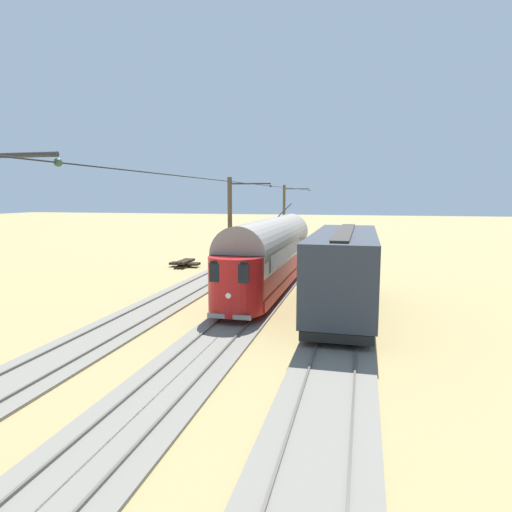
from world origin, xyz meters
TOP-DOWN VIEW (x-y plane):
  - ground_plane at (0.00, 0.00)m, footprint 220.00×220.00m
  - track_streetcar_siding at (-4.64, -0.31)m, footprint 2.80×80.00m
  - track_adjacent_siding at (0.00, -0.31)m, footprint 2.80×80.00m
  - track_third_siding at (4.64, -0.31)m, footprint 2.80×80.00m
  - vintage_streetcar at (0.00, 1.28)m, footprint 2.65×17.85m
  - boxcar_adjacent at (-4.64, 6.44)m, footprint 2.96×11.37m
  - catenary_pole_foreground at (2.48, -17.75)m, footprint 2.78×0.28m
  - catenary_pole_mid_near at (2.48, 1.45)m, footprint 2.78×0.28m
  - overhead_wire_run at (0.05, 0.74)m, footprint 2.57×42.41m
  - spare_tie_stack at (8.42, -5.29)m, footprint 2.40×2.40m

SIDE VIEW (x-z plane):
  - ground_plane at x=0.00m, z-range 0.00..0.00m
  - track_streetcar_siding at x=-4.64m, z-range -0.04..0.14m
  - track_adjacent_siding at x=0.00m, z-range -0.04..0.14m
  - track_third_siding at x=4.64m, z-range -0.04..0.14m
  - spare_tie_stack at x=8.42m, z-range 0.00..0.54m
  - boxcar_adjacent at x=-4.64m, z-range 0.24..4.09m
  - vintage_streetcar at x=0.00m, z-range -0.20..4.72m
  - catenary_pole_foreground at x=2.48m, z-range 0.16..6.95m
  - catenary_pole_mid_near at x=2.48m, z-range 0.16..6.95m
  - overhead_wire_run at x=0.05m, z-range 6.16..6.33m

